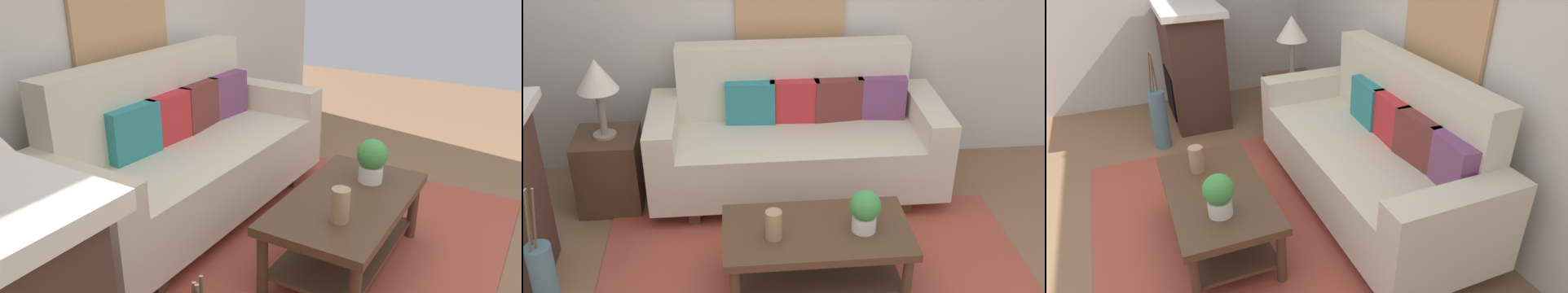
# 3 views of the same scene
# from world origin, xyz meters

# --- Properties ---
(ground_plane) EXTENTS (9.31, 9.31, 0.00)m
(ground_plane) POSITION_xyz_m (0.00, 0.00, 0.00)
(ground_plane) COLOR #8C6647
(wall_back) EXTENTS (5.31, 0.10, 2.70)m
(wall_back) POSITION_xyz_m (0.00, 2.12, 1.35)
(wall_back) COLOR silver
(wall_back) RESTS_ON ground_plane
(area_rug) EXTENTS (2.71, 1.69, 0.01)m
(area_rug) POSITION_xyz_m (0.00, 0.50, 0.01)
(area_rug) COLOR #B24C3D
(area_rug) RESTS_ON ground_plane
(couch) EXTENTS (2.11, 0.84, 1.08)m
(couch) POSITION_xyz_m (-0.02, 1.59, 0.43)
(couch) COLOR beige
(couch) RESTS_ON ground_plane
(throw_pillow_teal) EXTENTS (0.37, 0.14, 0.32)m
(throw_pillow_teal) POSITION_xyz_m (-0.34, 1.71, 0.68)
(throw_pillow_teal) COLOR teal
(throw_pillow_teal) RESTS_ON couch
(throw_pillow_crimson) EXTENTS (0.37, 0.14, 0.32)m
(throw_pillow_crimson) POSITION_xyz_m (-0.02, 1.71, 0.68)
(throw_pillow_crimson) COLOR red
(throw_pillow_crimson) RESTS_ON couch
(throw_pillow_maroon) EXTENTS (0.37, 0.15, 0.32)m
(throw_pillow_maroon) POSITION_xyz_m (0.31, 1.71, 0.68)
(throw_pillow_maroon) COLOR brown
(throw_pillow_maroon) RESTS_ON couch
(throw_pillow_plum) EXTENTS (0.37, 0.16, 0.32)m
(throw_pillow_plum) POSITION_xyz_m (0.63, 1.71, 0.68)
(throw_pillow_plum) COLOR #7A4270
(throw_pillow_plum) RESTS_ON couch
(coffee_table) EXTENTS (1.10, 0.60, 0.43)m
(coffee_table) POSITION_xyz_m (-0.02, 0.46, 0.31)
(coffee_table) COLOR #513826
(coffee_table) RESTS_ON ground_plane
(tabletop_vase) EXTENTS (0.09, 0.09, 0.18)m
(tabletop_vase) POSITION_xyz_m (-0.28, 0.40, 0.52)
(tabletop_vase) COLOR tan
(tabletop_vase) RESTS_ON coffee_table
(potted_plant_tabletop) EXTENTS (0.18, 0.18, 0.26)m
(potted_plant_tabletop) POSITION_xyz_m (0.25, 0.42, 0.57)
(potted_plant_tabletop) COLOR white
(potted_plant_tabletop) RESTS_ON coffee_table
(side_table) EXTENTS (0.44, 0.44, 0.56)m
(side_table) POSITION_xyz_m (-1.37, 1.50, 0.28)
(side_table) COLOR #513826
(side_table) RESTS_ON ground_plane
(table_lamp) EXTENTS (0.28, 0.28, 0.57)m
(table_lamp) POSITION_xyz_m (-1.37, 1.50, 0.99)
(table_lamp) COLOR gray
(table_lamp) RESTS_ON side_table
(fireplace) EXTENTS (1.02, 0.58, 1.16)m
(fireplace) POSITION_xyz_m (-2.10, 0.71, 0.59)
(fireplace) COLOR #472D23
(fireplace) RESTS_ON ground_plane
(floor_vase) EXTENTS (0.14, 0.14, 0.54)m
(floor_vase) POSITION_xyz_m (-1.55, 0.28, 0.27)
(floor_vase) COLOR slate
(floor_vase) RESTS_ON ground_plane
(floor_vase_branch_a) EXTENTS (0.05, 0.04, 0.36)m
(floor_vase_branch_a) POSITION_xyz_m (-1.53, 0.28, 0.72)
(floor_vase_branch_a) COLOR brown
(floor_vase_branch_a) RESTS_ON floor_vase
(floor_vase_branch_b) EXTENTS (0.04, 0.02, 0.36)m
(floor_vase_branch_b) POSITION_xyz_m (-1.56, 0.30, 0.72)
(floor_vase_branch_b) COLOR brown
(floor_vase_branch_b) RESTS_ON floor_vase
(floor_vase_branch_c) EXTENTS (0.04, 0.05, 0.36)m
(floor_vase_branch_c) POSITION_xyz_m (-1.56, 0.27, 0.72)
(floor_vase_branch_c) COLOR brown
(floor_vase_branch_c) RESTS_ON floor_vase
(framed_painting) EXTENTS (0.81, 0.03, 0.77)m
(framed_painting) POSITION_xyz_m (-0.02, 2.05, 1.41)
(framed_painting) COLOR tan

